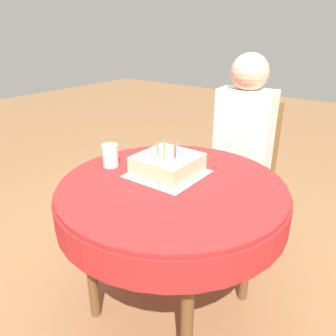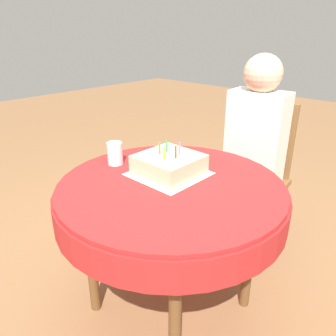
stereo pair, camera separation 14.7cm
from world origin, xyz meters
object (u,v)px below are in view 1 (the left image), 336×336
chair (244,167)px  drinking_glass (110,155)px  person (243,136)px  birthday_cake (168,164)px

chair → drinking_glass: (-0.33, -0.88, 0.28)m
drinking_glass → person: bearing=66.5°
person → drinking_glass: (-0.34, -0.79, 0.04)m
birthday_cake → drinking_glass: birthday_cake is taller
birthday_cake → person: bearing=85.1°
person → drinking_glass: person is taller
chair → birthday_cake: size_ratio=3.56×
chair → person: person is taller
chair → birthday_cake: chair is taller
person → birthday_cake: size_ratio=4.67×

